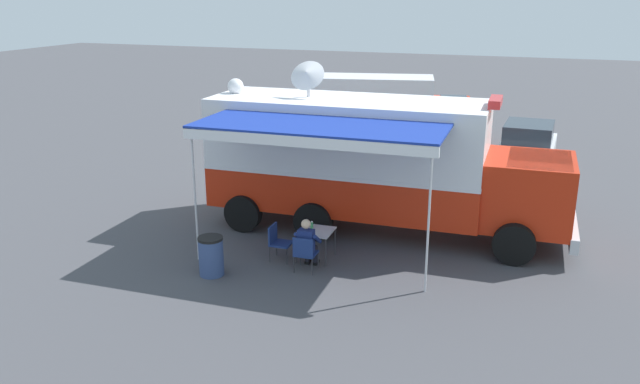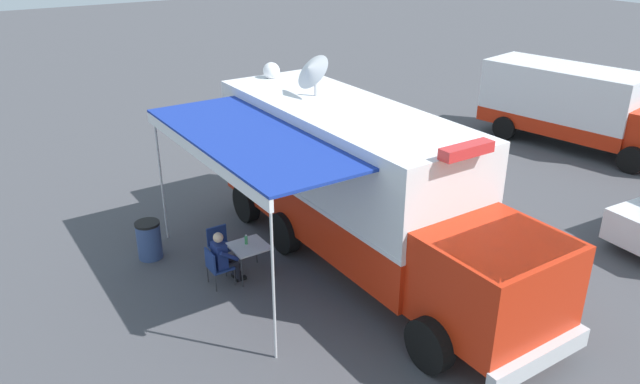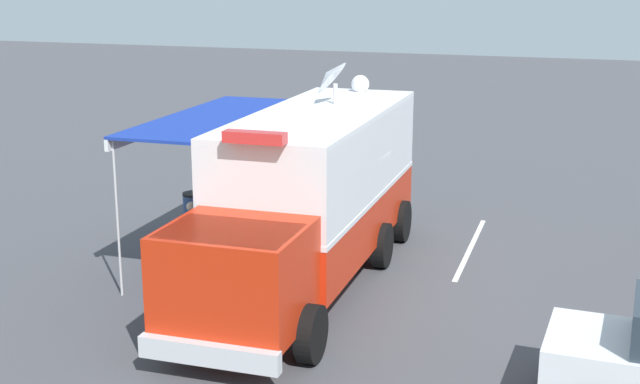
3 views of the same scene
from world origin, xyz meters
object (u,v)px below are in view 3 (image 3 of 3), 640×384
folding_table (220,229)px  folding_chair_beside_table (222,224)px  water_bottle (221,221)px  seated_responder (195,227)px  command_truck (308,191)px  trash_bin (194,210)px  folding_chair_at_table (188,232)px

folding_table → folding_chair_beside_table: 0.93m
water_bottle → folding_chair_beside_table: water_bottle is taller
water_bottle → seated_responder: 0.64m
command_truck → water_bottle: (2.42, -0.85, -1.11)m
folding_table → folding_chair_beside_table: bearing=-68.0°
command_truck → seated_responder: 3.37m
trash_bin → folding_table: bearing=130.5°
seated_responder → water_bottle: bearing=-169.1°
water_bottle → trash_bin: 2.48m
folding_chair_at_table → trash_bin: trash_bin is taller
command_truck → folding_chair_beside_table: 3.49m
command_truck → seated_responder: size_ratio=7.64×
folding_table → trash_bin: bearing=-49.5°
water_bottle → folding_chair_at_table: water_bottle is taller
water_bottle → folding_chair_at_table: 0.86m
command_truck → trash_bin: command_truck is taller
folding_table → folding_chair_at_table: bearing=1.6°
folding_chair_at_table → water_bottle: bearing=-171.3°
water_bottle → command_truck: bearing=160.6°
folding_chair_at_table → folding_chair_beside_table: bearing=-117.6°
trash_bin → seated_responder: bearing=118.0°
water_bottle → folding_chair_at_table: bearing=8.7°
command_truck → seated_responder: bearing=-13.7°
command_truck → water_bottle: command_truck is taller
command_truck → folding_chair_at_table: size_ratio=10.97×
folding_chair_beside_table → folding_table: bearing=112.0°
folding_chair_at_table → seated_responder: 0.23m
command_truck → water_bottle: 2.80m
folding_chair_beside_table → seated_responder: size_ratio=0.70×
folding_chair_beside_table → folding_chair_at_table: bearing=62.4°
water_bottle → seated_responder: (0.60, 0.12, -0.18)m
command_truck → folding_chair_at_table: (3.21, -0.73, -1.43)m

